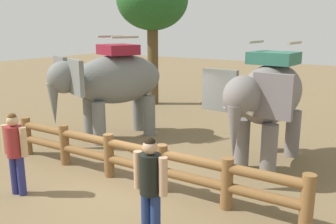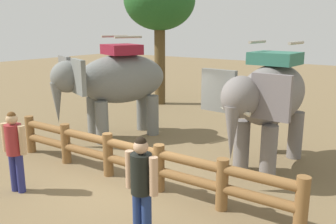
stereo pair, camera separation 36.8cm
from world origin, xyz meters
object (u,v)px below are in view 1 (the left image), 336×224
(log_fence, at_px, (134,158))
(tree_far_left, at_px, (152,1))
(elephant_near_left, at_px, (112,82))
(tourist_woman_in_black, at_px, (150,183))
(elephant_center, at_px, (268,98))
(tourist_man_in_blue, at_px, (15,148))

(log_fence, xyz_separation_m, tree_far_left, (-4.74, 7.41, 3.96))
(elephant_near_left, bearing_deg, tourist_woman_in_black, -42.74)
(log_fence, height_order, elephant_center, elephant_center)
(elephant_near_left, relative_size, tourist_man_in_blue, 2.15)
(elephant_center, bearing_deg, tourist_woman_in_black, -95.51)
(tree_far_left, bearing_deg, tourist_man_in_blue, -71.87)
(elephant_center, distance_m, tree_far_left, 8.74)
(elephant_center, relative_size, tourist_woman_in_black, 2.03)
(elephant_near_left, xyz_separation_m, tourist_man_in_blue, (1.02, -4.20, -0.79))
(elephant_near_left, relative_size, elephant_center, 1.04)
(elephant_center, relative_size, tree_far_left, 0.62)
(tourist_woman_in_black, relative_size, tourist_man_in_blue, 1.02)
(log_fence, distance_m, tourist_man_in_blue, 2.52)
(tourist_woman_in_black, bearing_deg, tree_far_left, 125.18)
(log_fence, distance_m, tourist_woman_in_black, 2.41)
(tourist_woman_in_black, bearing_deg, tourist_man_in_blue, -178.17)
(elephant_center, bearing_deg, log_fence, -127.53)
(tourist_man_in_blue, xyz_separation_m, tree_far_left, (-3.01, 9.20, 3.53))
(log_fence, height_order, tourist_man_in_blue, tourist_man_in_blue)
(tourist_man_in_blue, bearing_deg, log_fence, 46.05)
(elephant_center, height_order, tourist_man_in_blue, elephant_center)
(log_fence, height_order, tree_far_left, tree_far_left)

